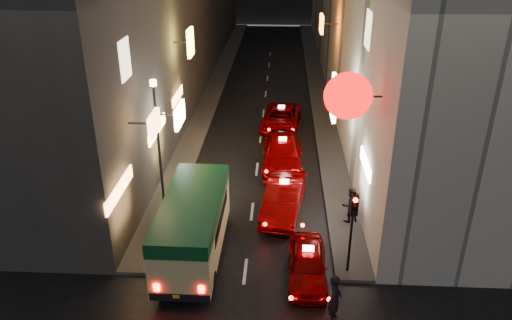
% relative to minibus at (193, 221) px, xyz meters
% --- Properties ---
extents(sidewalk_left, '(1.50, 52.00, 0.15)m').
position_rel_minibus_xyz_m(sidewalk_left, '(-2.13, 24.62, -1.64)').
color(sidewalk_left, '#403E3C').
rests_on(sidewalk_left, ground).
extents(sidewalk_right, '(1.50, 52.00, 0.15)m').
position_rel_minibus_xyz_m(sidewalk_right, '(6.37, 24.62, -1.64)').
color(sidewalk_right, '#403E3C').
rests_on(sidewalk_right, ground).
extents(minibus, '(2.26, 6.33, 2.72)m').
position_rel_minibus_xyz_m(minibus, '(0.00, 0.00, 0.00)').
color(minibus, '#C7BD7C').
rests_on(minibus, ground).
extents(taxi_near, '(1.98, 4.65, 1.64)m').
position_rel_minibus_xyz_m(taxi_near, '(4.54, -1.11, -0.98)').
color(taxi_near, '#7F0001').
rests_on(taxi_near, ground).
extents(taxi_second, '(3.11, 5.90, 1.96)m').
position_rel_minibus_xyz_m(taxi_second, '(3.62, 3.69, -0.82)').
color(taxi_second, '#7F0001').
rests_on(taxi_second, ground).
extents(taxi_third, '(2.37, 5.76, 2.00)m').
position_rel_minibus_xyz_m(taxi_third, '(3.52, 8.65, -0.80)').
color(taxi_third, '#7F0001').
rests_on(taxi_third, ground).
extents(taxi_far, '(2.69, 5.44, 1.84)m').
position_rel_minibus_xyz_m(taxi_far, '(3.41, 14.32, -0.88)').
color(taxi_far, '#7F0001').
rests_on(taxi_far, ground).
extents(pedestrian_crossing, '(0.53, 0.74, 2.10)m').
position_rel_minibus_xyz_m(pedestrian_crossing, '(5.36, -3.34, -0.66)').
color(pedestrian_crossing, black).
rests_on(pedestrian_crossing, ground).
extents(pedestrian_sidewalk, '(0.82, 0.67, 1.89)m').
position_rel_minibus_xyz_m(pedestrian_sidewalk, '(6.58, 2.81, -0.62)').
color(pedestrian_sidewalk, black).
rests_on(pedestrian_sidewalk, sidewalk_right).
extents(traffic_light, '(0.26, 0.43, 3.50)m').
position_rel_minibus_xyz_m(traffic_light, '(6.12, -0.90, 0.97)').
color(traffic_light, black).
rests_on(traffic_light, sidewalk_right).
extents(lamp_post, '(0.28, 0.28, 6.22)m').
position_rel_minibus_xyz_m(lamp_post, '(-2.08, 3.62, 2.01)').
color(lamp_post, black).
rests_on(lamp_post, sidewalk_left).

